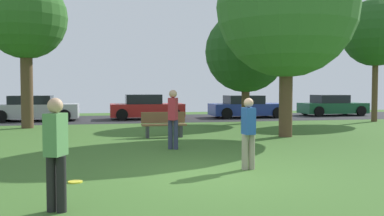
# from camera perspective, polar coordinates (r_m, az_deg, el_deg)

# --- Properties ---
(ground_plane) EXTENTS (44.00, 44.00, 0.00)m
(ground_plane) POSITION_cam_1_polar(r_m,az_deg,el_deg) (8.80, 3.27, -8.96)
(ground_plane) COLOR #3D6628
(road_strip) EXTENTS (44.00, 6.40, 0.01)m
(road_strip) POSITION_cam_1_polar(r_m,az_deg,el_deg) (24.48, -6.62, -1.43)
(road_strip) COLOR #28282B
(road_strip) RESTS_ON ground_plane
(oak_tree_right) EXTENTS (5.07, 5.07, 7.22)m
(oak_tree_right) POSITION_cam_1_polar(r_m,az_deg,el_deg) (16.00, 12.64, 13.08)
(oak_tree_right) COLOR brown
(oak_tree_right) RESTS_ON ground_plane
(maple_tree_near) EXTENTS (3.59, 3.59, 6.64)m
(maple_tree_near) POSITION_cam_1_polar(r_m,az_deg,el_deg) (20.24, -21.51, 11.09)
(maple_tree_near) COLOR brown
(maple_tree_near) RESTS_ON ground_plane
(oak_tree_left) EXTENTS (3.51, 3.51, 6.43)m
(oak_tree_left) POSITION_cam_1_polar(r_m,az_deg,el_deg) (24.38, 23.54, 9.28)
(oak_tree_left) COLOR brown
(oak_tree_left) RESTS_ON ground_plane
(maple_tree_far) EXTENTS (4.01, 4.01, 5.56)m
(maple_tree_far) POSITION_cam_1_polar(r_m,az_deg,el_deg) (21.21, 7.26, 7.50)
(maple_tree_far) COLOR brown
(maple_tree_far) RESTS_ON ground_plane
(person_thrower) EXTENTS (0.33, 0.38, 1.72)m
(person_thrower) POSITION_cam_1_polar(r_m,az_deg,el_deg) (12.24, -2.57, -1.13)
(person_thrower) COLOR #2D334C
(person_thrower) RESTS_ON ground_plane
(person_catcher) EXTENTS (0.33, 0.38, 1.64)m
(person_catcher) POSITION_cam_1_polar(r_m,az_deg,el_deg) (6.38, -17.87, -5.32)
(person_catcher) COLOR black
(person_catcher) RESTS_ON ground_plane
(person_bystander) EXTENTS (0.30, 0.33, 1.56)m
(person_bystander) POSITION_cam_1_polar(r_m,az_deg,el_deg) (9.30, 7.61, -3.03)
(person_bystander) COLOR gray
(person_bystander) RESTS_ON ground_plane
(frisbee_disc) EXTENTS (0.27, 0.27, 0.03)m
(frisbee_disc) POSITION_cam_1_polar(r_m,az_deg,el_deg) (8.39, -15.45, -9.56)
(frisbee_disc) COLOR yellow
(frisbee_disc) RESTS_ON ground_plane
(parked_car_silver) EXTENTS (4.47, 2.04, 1.36)m
(parked_car_silver) POSITION_cam_1_polar(r_m,az_deg,el_deg) (24.25, -20.42, -0.13)
(parked_car_silver) COLOR #B7B7BC
(parked_car_silver) RESTS_ON ground_plane
(parked_car_red) EXTENTS (4.13, 2.03, 1.40)m
(parked_car_red) POSITION_cam_1_polar(r_m,az_deg,el_deg) (24.23, -6.20, 0.04)
(parked_car_red) COLOR #B21E1E
(parked_car_red) RESTS_ON ground_plane
(parked_car_blue) EXTENTS (4.42, 2.09, 1.32)m
(parked_car_blue) POSITION_cam_1_polar(r_m,az_deg,el_deg) (25.51, 7.34, 0.10)
(parked_car_blue) COLOR #233893
(parked_car_blue) RESTS_ON ground_plane
(parked_car_green) EXTENTS (4.14, 2.00, 1.32)m
(parked_car_green) POSITION_cam_1_polar(r_m,az_deg,el_deg) (28.61, 18.33, 0.26)
(parked_car_green) COLOR #195633
(parked_car_green) RESTS_ON ground_plane
(park_bench) EXTENTS (1.60, 0.45, 0.90)m
(park_bench) POSITION_cam_1_polar(r_m,az_deg,el_deg) (15.33, -3.84, -2.20)
(park_bench) COLOR brown
(park_bench) RESTS_ON ground_plane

